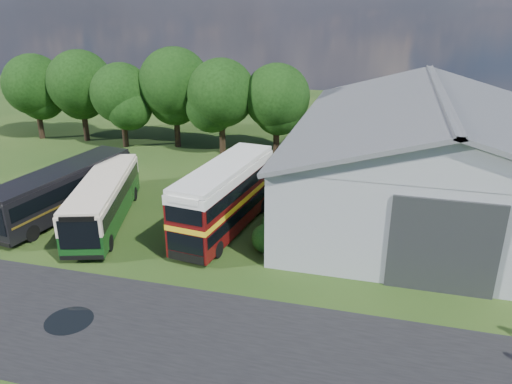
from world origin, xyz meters
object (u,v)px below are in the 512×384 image
(bus_dark_single, at_px, (63,190))
(bus_green_single, at_px, (104,200))
(storage_shed, at_px, (432,147))
(bus_maroon_double, at_px, (225,198))

(bus_dark_single, bearing_deg, bus_green_single, -2.86)
(bus_green_single, height_order, bus_dark_single, bus_dark_single)
(bus_green_single, distance_m, bus_dark_single, 3.59)
(bus_green_single, relative_size, bus_dark_single, 0.96)
(storage_shed, height_order, bus_green_single, storage_shed)
(bus_green_single, height_order, bus_maroon_double, bus_maroon_double)
(bus_green_single, bearing_deg, bus_maroon_double, -9.77)
(storage_shed, distance_m, bus_green_single, 22.49)
(storage_shed, height_order, bus_dark_single, storage_shed)
(bus_dark_single, bearing_deg, storage_shed, 27.94)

